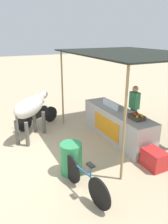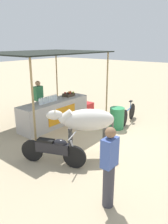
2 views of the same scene
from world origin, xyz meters
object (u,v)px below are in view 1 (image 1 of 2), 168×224
at_px(motorcycle_parked, 37,115).
at_px(vendor_behind_counter, 134,109).
at_px(fruit_crate, 137,117).
at_px(cow, 31,108).
at_px(bicycle_leaning, 84,180).
at_px(water_barrel, 71,158).
at_px(cooler_box, 154,159).
at_px(stall_counter, 117,124).

bearing_deg(motorcycle_parked, vendor_behind_counter, 55.17).
bearing_deg(vendor_behind_counter, fruit_crate, -35.00).
xyz_separation_m(vendor_behind_counter, cow, (-1.11, -3.23, 0.18)).
height_order(fruit_crate, bicycle_leaning, fruit_crate).
xyz_separation_m(water_barrel, bicycle_leaning, (0.82, -0.05, -0.05)).
distance_m(fruit_crate, cow, 3.29).
xyz_separation_m(fruit_crate, vendor_behind_counter, (-1.00, 0.70, -0.19)).
relative_size(cooler_box, water_barrel, 0.76).
bearing_deg(vendor_behind_counter, cooler_box, -23.33).
distance_m(stall_counter, cooler_box, 1.87).
distance_m(stall_counter, bicycle_leaning, 2.90).
height_order(fruit_crate, water_barrel, fruit_crate).
xyz_separation_m(stall_counter, cow, (-1.23, -2.47, 0.55)).
height_order(cooler_box, bicycle_leaning, bicycle_leaning).
distance_m(vendor_behind_counter, water_barrel, 3.14).
bearing_deg(bicycle_leaning, vendor_behind_counter, 125.66).
bearing_deg(bicycle_leaning, water_barrel, 176.49).
distance_m(fruit_crate, water_barrel, 2.25).
bearing_deg(cow, bicycle_leaning, 6.03).
height_order(vendor_behind_counter, bicycle_leaning, vendor_behind_counter).
bearing_deg(bicycle_leaning, motorcycle_parked, 179.19).
height_order(stall_counter, fruit_crate, fruit_crate).
relative_size(cow, motorcycle_parked, 0.93).
xyz_separation_m(cooler_box, motorcycle_parked, (-3.94, -1.98, 0.19)).
height_order(stall_counter, water_barrel, stall_counter).
bearing_deg(vendor_behind_counter, water_barrel, -66.23).
xyz_separation_m(stall_counter, bicycle_leaning, (1.95, -2.14, -0.13)).
bearing_deg(fruit_crate, bicycle_leaning, -63.88).
bearing_deg(water_barrel, bicycle_leaning, -3.51).
bearing_deg(motorcycle_parked, cooler_box, 26.71).
bearing_deg(stall_counter, water_barrel, -61.54).
bearing_deg(cooler_box, fruit_crate, 171.24).
xyz_separation_m(fruit_crate, cooler_box, (0.97, -0.15, -0.80)).
distance_m(fruit_crate, bicycle_leaning, 2.53).
bearing_deg(fruit_crate, vendor_behind_counter, 145.00).
xyz_separation_m(stall_counter, vendor_behind_counter, (-0.12, 0.75, 0.37)).
xyz_separation_m(fruit_crate, cow, (-2.11, -2.53, -0.00)).
height_order(vendor_behind_counter, motorcycle_parked, vendor_behind_counter).
bearing_deg(cooler_box, water_barrel, -109.89).
xyz_separation_m(cooler_box, cow, (-3.08, -2.38, 0.79)).
bearing_deg(water_barrel, stall_counter, 118.46).
height_order(vendor_behind_counter, water_barrel, vendor_behind_counter).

